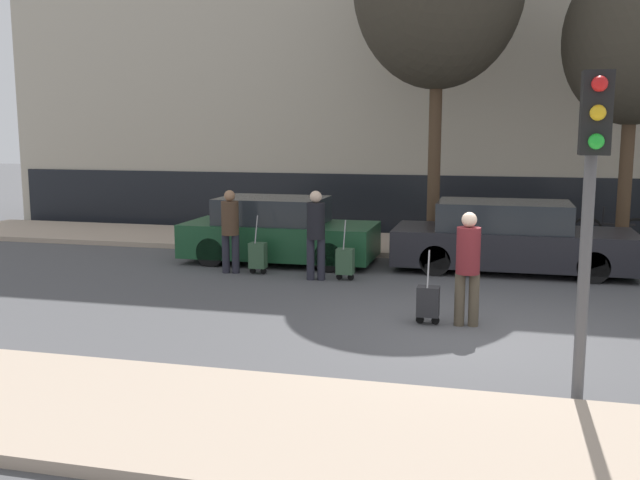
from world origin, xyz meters
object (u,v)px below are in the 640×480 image
Objects in this scene: trolley_right at (428,302)px; pedestrian_right at (468,262)px; trolley_left at (258,256)px; bare_tree_near_crossing at (634,40)px; pedestrian_left at (230,226)px; trolley_center at (345,261)px; parked_car_0 at (278,232)px; parked_car_1 at (510,239)px; parked_bicycle at (611,232)px; pedestrian_center at (316,230)px; traffic_light at (592,171)px.

pedestrian_right is at bearing 4.90° from trolley_right.
bare_tree_near_crossing reaches higher than trolley_left.
pedestrian_left is 2.40m from trolley_center.
parked_car_1 is (4.76, 0.20, 0.01)m from parked_car_0.
parked_car_0 is 4.77m from parked_car_1.
pedestrian_right is (4.13, -4.08, 0.29)m from parked_car_0.
pedestrian_right reaches higher than parked_bicycle.
pedestrian_left reaches higher than parked_car_1.
trolley_left is 5.02m from pedestrian_right.
bare_tree_near_crossing is at bearing 32.75° from trolley_center.
pedestrian_center is 1.48× the size of trolley_center.
trolley_right is (4.14, -2.79, -0.59)m from pedestrian_left.
trolley_left is at bearing -90.53° from parked_car_0.
traffic_light is (1.27, -2.79, 1.48)m from pedestrian_right.
trolley_center reaches higher than trolley_right.
pedestrian_center is at bearing 132.44° from trolley_right.
traffic_light is at bearing -99.55° from parked_bicycle.
parked_bicycle is at bearing 30.36° from trolley_left.
parked_car_0 is 2.28× the size of parked_bicycle.
parked_car_0 is at bearing -177.55° from parked_car_1.
traffic_light is (0.63, -7.07, 1.76)m from parked_car_1.
pedestrian_center is 1.02× the size of pedestrian_right.
parked_car_1 is at bearing -142.70° from bare_tree_near_crossing.
parked_car_1 is at bearing -130.76° from parked_bicycle.
bare_tree_near_crossing is (1.72, 8.86, 2.22)m from traffic_light.
parked_car_1 is at bearing -168.22° from pedestrian_left.
pedestrian_right is (2.90, -2.52, -0.02)m from pedestrian_center.
trolley_right is at bearing -120.02° from bare_tree_near_crossing.
trolley_right is 0.62× the size of parked_bicycle.
trolley_left is 0.69× the size of pedestrian_center.
traffic_light is (5.95, -5.53, 1.49)m from pedestrian_left.
bare_tree_near_crossing reaches higher than pedestrian_center.
parked_car_1 reaches higher than parked_bicycle.
parked_car_0 is 3.68× the size of trolley_right.
traffic_light is at bearing -56.25° from trolley_center.
pedestrian_right is at bearing -116.20° from bare_tree_near_crossing.
parked_car_1 reaches higher than parked_car_0.
trolley_right is at bearing -49.05° from parked_car_0.
parked_car_0 is at bearing -164.33° from bare_tree_near_crossing.
pedestrian_left is 0.97× the size of pedestrian_center.
parked_bicycle is (2.26, 2.62, -0.16)m from parked_car_1.
parked_car_0 is 1.20× the size of traffic_light.
pedestrian_left is at bearing -18.63° from pedestrian_center.
trolley_right is at bearing -179.93° from pedestrian_right.
trolley_left is at bearing 175.18° from trolley_center.
trolley_right is 3.89m from traffic_light.
parked_bicycle is (1.63, 9.69, -1.93)m from traffic_light.
trolley_center is (-3.00, -1.65, -0.30)m from parked_car_1.
parked_bicycle is (7.02, 2.83, -0.16)m from parked_car_0.
pedestrian_right is at bearing 145.32° from pedestrian_left.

